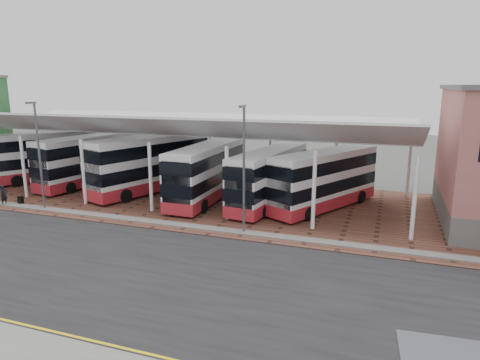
{
  "coord_description": "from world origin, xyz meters",
  "views": [
    {
      "loc": [
        10.43,
        -18.14,
        9.21
      ],
      "look_at": [
        1.52,
        6.94,
        3.31
      ],
      "focal_mm": 32.0,
      "sensor_mm": 36.0,
      "label": 1
    }
  ],
  "objects_px": {
    "bus_2": "(150,164)",
    "bus_0": "(52,156)",
    "bus_3": "(207,173)",
    "bus_1": "(91,160)",
    "bus_5": "(324,180)",
    "pedestrian": "(4,195)",
    "bus_4": "(269,178)"
  },
  "relations": [
    {
      "from": "bus_2",
      "to": "pedestrian",
      "type": "xyz_separation_m",
      "value": [
        -8.37,
        -7.88,
        -1.61
      ]
    },
    {
      "from": "bus_2",
      "to": "bus_3",
      "type": "relative_size",
      "value": 1.11
    },
    {
      "from": "bus_1",
      "to": "bus_4",
      "type": "xyz_separation_m",
      "value": [
        17.74,
        -1.32,
        -0.14
      ]
    },
    {
      "from": "bus_1",
      "to": "bus_3",
      "type": "height_order",
      "value": "bus_1"
    },
    {
      "from": "bus_1",
      "to": "pedestrian",
      "type": "xyz_separation_m",
      "value": [
        -1.62,
        -8.42,
        -1.47
      ]
    },
    {
      "from": "bus_0",
      "to": "bus_3",
      "type": "height_order",
      "value": "bus_0"
    },
    {
      "from": "bus_0",
      "to": "bus_2",
      "type": "height_order",
      "value": "bus_2"
    },
    {
      "from": "bus_4",
      "to": "pedestrian",
      "type": "relative_size",
      "value": 6.61
    },
    {
      "from": "bus_3",
      "to": "bus_4",
      "type": "bearing_deg",
      "value": 1.95
    },
    {
      "from": "bus_2",
      "to": "bus_1",
      "type": "bearing_deg",
      "value": -165.79
    },
    {
      "from": "bus_2",
      "to": "bus_3",
      "type": "distance_m",
      "value": 5.91
    },
    {
      "from": "bus_0",
      "to": "pedestrian",
      "type": "bearing_deg",
      "value": -37.36
    },
    {
      "from": "bus_1",
      "to": "bus_2",
      "type": "height_order",
      "value": "bus_2"
    },
    {
      "from": "pedestrian",
      "to": "bus_3",
      "type": "bearing_deg",
      "value": -60.52
    },
    {
      "from": "bus_3",
      "to": "bus_1",
      "type": "bearing_deg",
      "value": 172.54
    },
    {
      "from": "bus_5",
      "to": "bus_3",
      "type": "bearing_deg",
      "value": -148.49
    },
    {
      "from": "bus_0",
      "to": "bus_1",
      "type": "relative_size",
      "value": 0.98
    },
    {
      "from": "bus_0",
      "to": "bus_4",
      "type": "bearing_deg",
      "value": 26.52
    },
    {
      "from": "bus_1",
      "to": "bus_3",
      "type": "xyz_separation_m",
      "value": [
        12.57,
        -1.54,
        -0.05
      ]
    },
    {
      "from": "bus_0",
      "to": "bus_5",
      "type": "height_order",
      "value": "bus_0"
    },
    {
      "from": "bus_5",
      "to": "pedestrian",
      "type": "distance_m",
      "value": 24.8
    },
    {
      "from": "bus_0",
      "to": "bus_1",
      "type": "distance_m",
      "value": 5.19
    },
    {
      "from": "bus_4",
      "to": "pedestrian",
      "type": "distance_m",
      "value": 20.67
    },
    {
      "from": "bus_2",
      "to": "bus_0",
      "type": "bearing_deg",
      "value": -166.88
    },
    {
      "from": "pedestrian",
      "to": "bus_2",
      "type": "bearing_deg",
      "value": -43.13
    },
    {
      "from": "bus_0",
      "to": "bus_5",
      "type": "xyz_separation_m",
      "value": [
        27.08,
        -1.43,
        -0.18
      ]
    },
    {
      "from": "bus_4",
      "to": "bus_2",
      "type": "bearing_deg",
      "value": -176.2
    },
    {
      "from": "bus_3",
      "to": "bus_5",
      "type": "distance_m",
      "value": 9.39
    },
    {
      "from": "bus_1",
      "to": "pedestrian",
      "type": "distance_m",
      "value": 8.71
    },
    {
      "from": "bus_1",
      "to": "bus_4",
      "type": "distance_m",
      "value": 17.78
    },
    {
      "from": "bus_1",
      "to": "bus_4",
      "type": "bearing_deg",
      "value": 5.62
    },
    {
      "from": "bus_0",
      "to": "pedestrian",
      "type": "distance_m",
      "value": 9.85
    }
  ]
}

